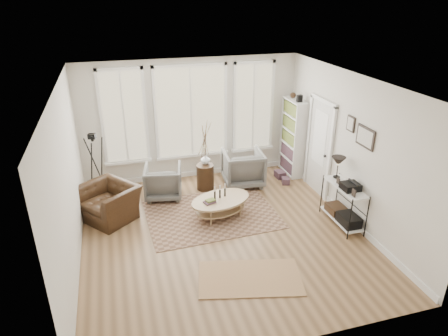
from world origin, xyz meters
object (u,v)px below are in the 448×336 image
object	(u,v)px
armchair_right	(243,168)
accent_chair	(109,202)
bookcase	(293,137)
coffee_table	(220,203)
armchair_left	(163,182)
low_shelf	(343,201)
side_table	(205,157)

from	to	relation	value
armchair_right	accent_chair	bearing A→B (deg)	18.09
bookcase	armchair_right	xyz separation A→B (m)	(-1.39, -0.29, -0.53)
coffee_table	armchair_right	size ratio (longest dim) A/B	1.57
armchair_left	armchair_right	xyz separation A→B (m)	(1.92, 0.12, 0.05)
coffee_table	armchair_right	world-z (taller)	armchair_right
coffee_table	armchair_right	distance (m)	1.60
bookcase	armchair_right	size ratio (longest dim) A/B	2.21
bookcase	armchair_right	world-z (taller)	bookcase
armchair_left	accent_chair	bearing A→B (deg)	37.17
low_shelf	armchair_right	size ratio (longest dim) A/B	1.40
low_shelf	side_table	world-z (taller)	side_table
bookcase	side_table	bearing A→B (deg)	-172.96
armchair_left	armchair_right	distance (m)	1.92
bookcase	armchair_left	xyz separation A→B (m)	(-3.30, -0.41, -0.58)
side_table	accent_chair	xyz separation A→B (m)	(-2.19, -0.73, -0.46)
armchair_right	side_table	xyz separation A→B (m)	(-0.92, 0.01, 0.39)
armchair_left	accent_chair	size ratio (longest dim) A/B	0.75
armchair_left	side_table	bearing A→B (deg)	-161.98
low_shelf	armchair_left	size ratio (longest dim) A/B	1.60
side_table	accent_chair	size ratio (longest dim) A/B	1.56
low_shelf	armchair_right	bearing A→B (deg)	120.88
accent_chair	coffee_table	bearing A→B (deg)	36.19
side_table	accent_chair	distance (m)	2.35
armchair_left	side_table	world-z (taller)	side_table
low_shelf	accent_chair	world-z (taller)	low_shelf
bookcase	low_shelf	world-z (taller)	bookcase
armchair_right	coffee_table	bearing A→B (deg)	59.90
bookcase	coffee_table	distance (m)	2.87
side_table	armchair_right	bearing A→B (deg)	-0.56
coffee_table	accent_chair	xyz separation A→B (m)	(-2.19, 0.58, 0.04)
coffee_table	side_table	world-z (taller)	side_table
bookcase	coffee_table	xyz separation A→B (m)	(-2.31, -1.59, -0.64)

